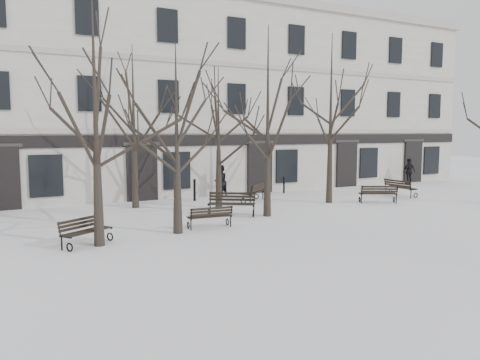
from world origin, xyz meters
TOP-DOWN VIEW (x-y plane):
  - ground at (0.00, 0.00)m, footprint 100.00×100.00m
  - building at (0.00, 12.96)m, footprint 40.40×10.20m
  - tree_0 at (-7.37, -0.89)m, footprint 5.52×5.52m
  - tree_1 at (-4.55, -0.30)m, footprint 4.62×4.62m
  - tree_2 at (-0.03, 1.14)m, footprint 5.54×5.54m
  - tree_4 at (-4.42, 5.87)m, footprint 5.28×5.28m
  - tree_5 at (-0.96, 4.01)m, footprint 4.57×4.57m
  - tree_6 at (4.66, 2.92)m, footprint 5.85×5.85m
  - bench_0 at (-7.75, -0.60)m, footprint 1.76×1.43m
  - bench_1 at (-3.19, -0.02)m, footprint 1.68×0.71m
  - bench_2 at (6.76, 1.66)m, footprint 1.90×1.44m
  - bench_3 at (-1.33, 1.90)m, footprint 2.03×1.64m
  - bench_4 at (1.52, 4.99)m, footprint 1.83×1.67m
  - bench_5 at (9.61, 2.97)m, footprint 0.74×1.88m
  - bollard_a at (-1.13, 6.62)m, footprint 0.15×0.15m
  - bollard_b at (4.61, 7.01)m, footprint 0.13×0.13m
  - pedestrian_b at (0.60, 7.15)m, footprint 1.06×0.95m
  - pedestrian_c at (14.61, 6.95)m, footprint 1.04×0.44m

SIDE VIEW (x-z plane):
  - ground at x=0.00m, z-range 0.00..0.00m
  - pedestrian_b at x=0.60m, z-range -0.89..0.89m
  - pedestrian_c at x=14.61m, z-range -0.89..0.89m
  - bench_1 at x=-3.19m, z-range 0.04..0.86m
  - bench_0 at x=-7.75m, z-range 0.04..0.91m
  - bench_2 at x=6.76m, z-range 0.04..0.96m
  - bench_4 at x=1.52m, z-range 0.04..0.98m
  - bench_5 at x=9.61m, z-range 0.04..0.98m
  - bollard_b at x=4.61m, z-range 0.03..1.01m
  - bench_3 at x=-1.33m, z-range 0.04..1.04m
  - bollard_a at x=-1.13m, z-range 0.04..1.18m
  - tree_5 at x=-0.96m, z-range 0.81..7.35m
  - tree_1 at x=-4.55m, z-range 0.82..7.42m
  - tree_4 at x=-4.42m, z-range 0.94..8.49m
  - tree_0 at x=-7.37m, z-range 0.99..8.88m
  - tree_2 at x=-0.03m, z-range 0.99..8.91m
  - tree_6 at x=4.66m, z-range 1.05..9.41m
  - building at x=0.00m, z-range -0.18..11.22m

